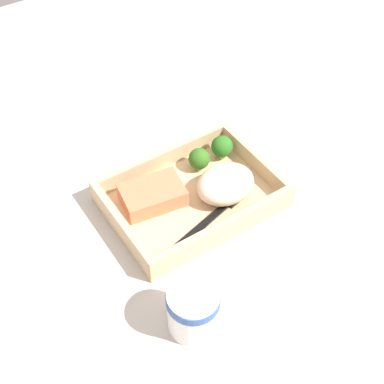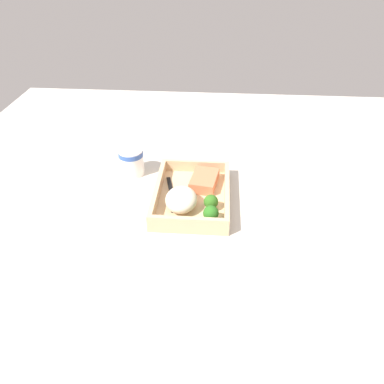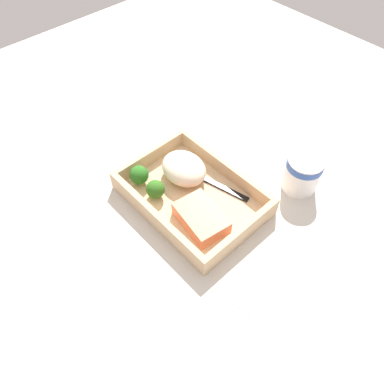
% 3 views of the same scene
% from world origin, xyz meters
% --- Properties ---
extents(ground_plane, '(1.60, 1.60, 0.02)m').
position_xyz_m(ground_plane, '(0.00, 0.00, -0.01)').
color(ground_plane, beige).
extents(takeout_tray, '(0.27, 0.20, 0.01)m').
position_xyz_m(takeout_tray, '(0.00, 0.00, 0.01)').
color(takeout_tray, tan).
rests_on(takeout_tray, ground_plane).
extents(tray_rim, '(0.27, 0.20, 0.03)m').
position_xyz_m(tray_rim, '(0.00, 0.00, 0.03)').
color(tray_rim, tan).
rests_on(tray_rim, takeout_tray).
extents(salmon_fillet, '(0.11, 0.08, 0.03)m').
position_xyz_m(salmon_fillet, '(-0.06, 0.03, 0.03)').
color(salmon_fillet, '#DB754E').
rests_on(salmon_fillet, takeout_tray).
extents(mashed_potatoes, '(0.10, 0.08, 0.05)m').
position_xyz_m(mashed_potatoes, '(0.05, -0.02, 0.04)').
color(mashed_potatoes, beige).
rests_on(mashed_potatoes, takeout_tray).
extents(broccoli_floret_1, '(0.04, 0.04, 0.04)m').
position_xyz_m(broccoli_floret_1, '(0.05, 0.05, 0.03)').
color(broccoli_floret_1, '#73A152').
rests_on(broccoli_floret_1, takeout_tray).
extents(broccoli_floret_2, '(0.04, 0.04, 0.04)m').
position_xyz_m(broccoli_floret_2, '(0.10, 0.05, 0.04)').
color(broccoli_floret_2, '#7B9A51').
rests_on(broccoli_floret_2, takeout_tray).
extents(fork, '(0.16, 0.05, 0.00)m').
position_xyz_m(fork, '(0.00, -0.05, 0.01)').
color(fork, black).
rests_on(fork, takeout_tray).
extents(paper_cup, '(0.07, 0.07, 0.08)m').
position_xyz_m(paper_cup, '(-0.12, -0.19, 0.04)').
color(paper_cup, white).
rests_on(paper_cup, ground_plane).
extents(receipt_slip, '(0.11, 0.13, 0.00)m').
position_xyz_m(receipt_slip, '(-0.22, 0.03, 0.00)').
color(receipt_slip, white).
rests_on(receipt_slip, ground_plane).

